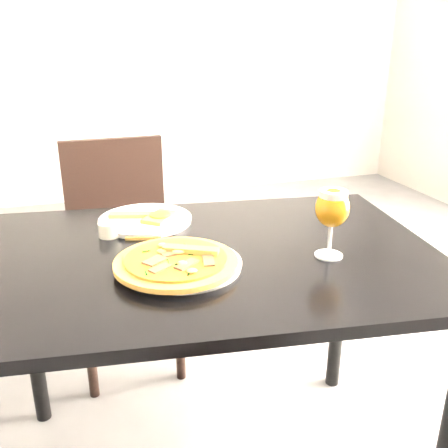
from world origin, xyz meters
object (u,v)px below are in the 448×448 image
object	(u,v)px
dining_table	(205,283)
chair_far	(122,246)
pizza	(176,261)
beer_glass	(332,208)

from	to	relation	value
dining_table	chair_far	xyz separation A→B (m)	(-0.14, 0.71, -0.17)
dining_table	pizza	bearing A→B (deg)	-129.48
dining_table	beer_glass	size ratio (longest dim) A/B	7.32
chair_far	beer_glass	xyz separation A→B (m)	(0.44, -0.83, 0.38)
dining_table	chair_far	size ratio (longest dim) A/B	1.44
dining_table	chair_far	distance (m)	0.74
beer_glass	chair_far	bearing A→B (deg)	117.72
chair_far	pizza	distance (m)	0.84
pizza	beer_glass	bearing A→B (deg)	-5.14
beer_glass	pizza	bearing A→B (deg)	174.86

